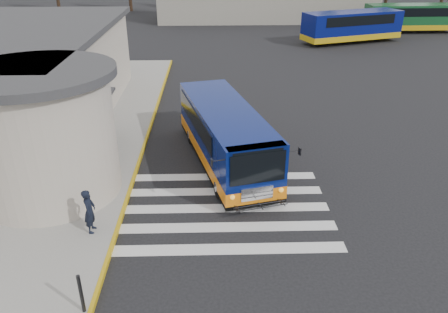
{
  "coord_description": "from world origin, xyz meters",
  "views": [
    {
      "loc": [
        -0.76,
        -14.43,
        8.9
      ],
      "look_at": [
        -0.37,
        -0.5,
        1.99
      ],
      "focal_mm": 35.0,
      "sensor_mm": 36.0,
      "label": 1
    }
  ],
  "objects_px": {
    "bollard": "(81,294)",
    "far_bus_a": "(352,25)",
    "transit_bus": "(225,137)",
    "far_bus_b": "(411,17)",
    "pedestrian_a": "(90,211)",
    "pedestrian_b": "(46,193)"
  },
  "relations": [
    {
      "from": "transit_bus",
      "to": "far_bus_a",
      "type": "relative_size",
      "value": 0.92
    },
    {
      "from": "far_bus_b",
      "to": "bollard",
      "type": "bearing_deg",
      "value": 146.08
    },
    {
      "from": "pedestrian_a",
      "to": "pedestrian_b",
      "type": "distance_m",
      "value": 2.12
    },
    {
      "from": "pedestrian_a",
      "to": "far_bus_a",
      "type": "relative_size",
      "value": 0.16
    },
    {
      "from": "far_bus_a",
      "to": "bollard",
      "type": "bearing_deg",
      "value": 134.76
    },
    {
      "from": "pedestrian_b",
      "to": "bollard",
      "type": "distance_m",
      "value": 5.31
    },
    {
      "from": "transit_bus",
      "to": "far_bus_b",
      "type": "relative_size",
      "value": 0.96
    },
    {
      "from": "bollard",
      "to": "pedestrian_a",
      "type": "bearing_deg",
      "value": 100.13
    },
    {
      "from": "far_bus_a",
      "to": "far_bus_b",
      "type": "relative_size",
      "value": 1.04
    },
    {
      "from": "pedestrian_a",
      "to": "far_bus_a",
      "type": "bearing_deg",
      "value": -29.42
    },
    {
      "from": "transit_bus",
      "to": "bollard",
      "type": "xyz_separation_m",
      "value": [
        -3.99,
        -8.79,
        -0.47
      ]
    },
    {
      "from": "pedestrian_a",
      "to": "pedestrian_b",
      "type": "height_order",
      "value": "pedestrian_b"
    },
    {
      "from": "far_bus_b",
      "to": "pedestrian_a",
      "type": "bearing_deg",
      "value": 142.87
    },
    {
      "from": "far_bus_a",
      "to": "pedestrian_b",
      "type": "bearing_deg",
      "value": 127.77
    },
    {
      "from": "bollard",
      "to": "far_bus_b",
      "type": "distance_m",
      "value": 46.36
    },
    {
      "from": "pedestrian_b",
      "to": "far_bus_b",
      "type": "bearing_deg",
      "value": 102.53
    },
    {
      "from": "pedestrian_a",
      "to": "far_bus_b",
      "type": "xyz_separation_m",
      "value": [
        25.45,
        35.58,
        0.67
      ]
    },
    {
      "from": "bollard",
      "to": "far_bus_b",
      "type": "xyz_separation_m",
      "value": [
        24.81,
        39.15,
        0.86
      ]
    },
    {
      "from": "bollard",
      "to": "far_bus_a",
      "type": "xyz_separation_m",
      "value": [
        16.92,
        34.02,
        0.88
      ]
    },
    {
      "from": "bollard",
      "to": "far_bus_a",
      "type": "height_order",
      "value": "far_bus_a"
    },
    {
      "from": "pedestrian_b",
      "to": "far_bus_a",
      "type": "xyz_separation_m",
      "value": [
        19.35,
        29.31,
        0.65
      ]
    },
    {
      "from": "far_bus_a",
      "to": "far_bus_b",
      "type": "height_order",
      "value": "far_bus_a"
    }
  ]
}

